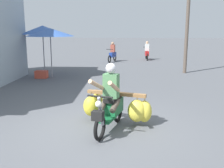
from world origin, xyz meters
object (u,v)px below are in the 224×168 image
(motorbike_main_loaded, at_px, (116,105))
(market_umbrella_near_shop, at_px, (50,32))
(motorbike_distant_ahead_left, at_px, (147,52))
(motorbike_distant_ahead_right, at_px, (113,54))
(utility_pole, at_px, (187,21))
(produce_crate, at_px, (41,74))
(market_umbrella_further_along, at_px, (43,30))

(motorbike_main_loaded, xyz_separation_m, market_umbrella_near_shop, (-3.40, 6.51, 1.63))
(motorbike_distant_ahead_left, height_order, motorbike_distant_ahead_right, same)
(market_umbrella_near_shop, xyz_separation_m, utility_pole, (6.78, 1.53, 0.54))
(motorbike_main_loaded, height_order, market_umbrella_near_shop, market_umbrella_near_shop)
(motorbike_main_loaded, height_order, motorbike_distant_ahead_left, motorbike_main_loaded)
(utility_pole, bearing_deg, motorbike_distant_ahead_right, 131.95)
(motorbike_distant_ahead_left, relative_size, motorbike_distant_ahead_right, 1.03)
(motorbike_main_loaded, distance_m, motorbike_distant_ahead_left, 13.97)
(motorbike_distant_ahead_left, distance_m, produce_crate, 9.54)
(market_umbrella_further_along, xyz_separation_m, produce_crate, (0.26, -1.34, -2.08))
(market_umbrella_further_along, bearing_deg, motorbike_distant_ahead_left, 47.49)
(motorbike_distant_ahead_right, height_order, market_umbrella_further_along, market_umbrella_further_along)
(market_umbrella_near_shop, distance_m, produce_crate, 2.06)
(motorbike_distant_ahead_left, distance_m, market_umbrella_further_along, 8.82)
(motorbike_main_loaded, bearing_deg, market_umbrella_near_shop, 117.58)
(motorbike_distant_ahead_right, height_order, market_umbrella_near_shop, market_umbrella_near_shop)
(motorbike_distant_ahead_right, bearing_deg, utility_pole, -48.05)
(motorbike_distant_ahead_left, xyz_separation_m, motorbike_distant_ahead_right, (-2.52, -1.24, 0.00))
(motorbike_main_loaded, relative_size, market_umbrella_near_shop, 0.82)
(motorbike_distant_ahead_left, distance_m, utility_pole, 6.40)
(produce_crate, bearing_deg, motorbike_distant_ahead_right, 64.59)
(motorbike_main_loaded, bearing_deg, produce_crate, 121.84)
(motorbike_main_loaded, distance_m, utility_pole, 8.99)
(motorbike_main_loaded, relative_size, motorbike_distant_ahead_right, 1.22)
(motorbike_main_loaded, distance_m, produce_crate, 7.24)
(produce_crate, bearing_deg, motorbike_distant_ahead_left, 54.07)
(motorbike_distant_ahead_right, relative_size, market_umbrella_near_shop, 0.67)
(motorbike_main_loaded, distance_m, motorbike_distant_ahead_right, 12.64)
(market_umbrella_near_shop, height_order, market_umbrella_further_along, market_umbrella_further_along)
(utility_pole, bearing_deg, market_umbrella_further_along, -175.68)
(motorbike_distant_ahead_left, xyz_separation_m, produce_crate, (-5.59, -7.72, -0.39))
(motorbike_distant_ahead_left, bearing_deg, motorbike_main_loaded, -97.32)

